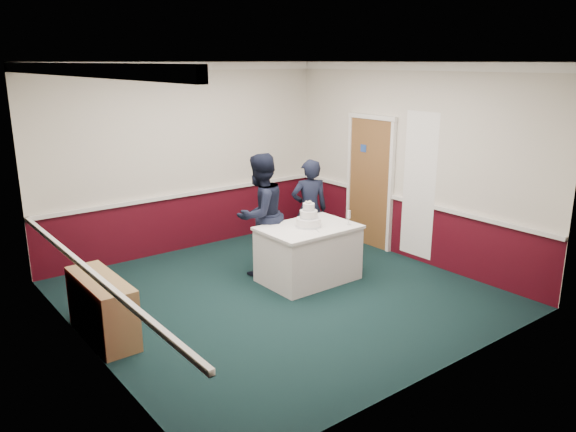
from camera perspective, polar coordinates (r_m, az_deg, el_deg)
ground at (r=7.55m, az=-0.77°, el=-7.97°), size 5.00×5.00×0.00m
room_shell at (r=7.54m, az=-3.17°, el=7.54°), size 5.00×5.00×3.00m
sideboard at (r=6.67m, az=-18.33°, el=-8.82°), size 0.41×1.20×0.70m
cake_table at (r=7.90m, az=2.07°, el=-3.77°), size 1.32×0.92×0.79m
wedding_cake at (r=7.75m, az=2.11°, el=-0.28°), size 0.35×0.35×0.36m
cake_knife at (r=7.62m, az=2.89°, el=-1.42°), size 0.09×0.21×0.00m
champagne_flute at (r=7.87m, az=6.21°, el=0.08°), size 0.05×0.05×0.21m
person_man at (r=8.06m, az=-2.83°, el=0.17°), size 0.98×0.84×1.76m
person_woman at (r=8.66m, az=2.19°, el=0.65°), size 0.68×0.58×1.58m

